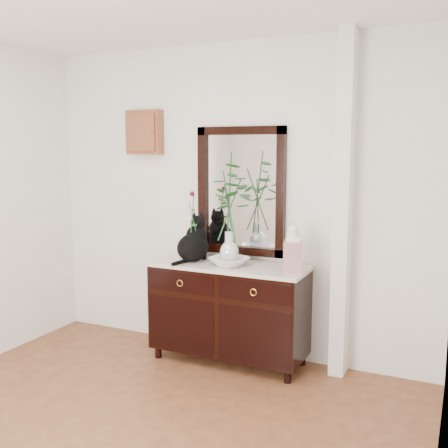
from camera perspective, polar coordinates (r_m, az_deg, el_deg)
The scene contains 10 objects.
wall_back at distance 4.57m, azimuth 0.72°, elevation 2.51°, with size 3.60×0.04×2.70m, color white.
pilaster at distance 4.18m, azimuth 12.86°, elevation 1.77°, with size 0.12×0.20×2.70m, color white.
sideboard at distance 4.48m, azimuth 0.55°, elevation -9.06°, with size 1.33×0.52×0.82m.
wall_mirror at distance 4.51m, azimuth 1.81°, elevation 3.58°, with size 0.80×0.06×1.10m.
key_cabinet at distance 4.93m, azimuth -8.64°, elevation 9.82°, with size 0.35×0.10×0.40m, color brown.
cat at distance 4.46m, azimuth -3.41°, elevation -1.56°, with size 0.28×0.34×0.40m, color black, non-canonical shape.
lotus_bowl at distance 4.30m, azimuth 0.57°, elevation -4.11°, with size 0.30×0.30×0.07m, color white.
vase_branches at distance 4.23m, azimuth 0.58°, elevation 1.80°, with size 0.44×0.44×0.92m, color silver, non-canonical shape.
bud_vase_rose at distance 4.43m, azimuth -3.50°, elevation -0.22°, with size 0.07×0.07×0.61m, color #306638, non-canonical shape.
ginger_jar at distance 4.09m, azimuth 7.52°, elevation -2.56°, with size 0.14×0.14×0.39m, color silver, non-canonical shape.
Camera 1 is at (1.87, -2.16, 1.81)m, focal length 42.00 mm.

